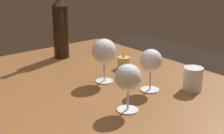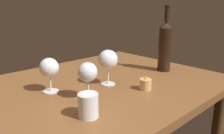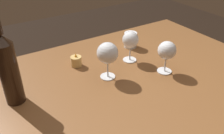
% 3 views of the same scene
% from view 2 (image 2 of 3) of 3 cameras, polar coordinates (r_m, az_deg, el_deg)
% --- Properties ---
extents(dining_table, '(1.30, 0.90, 0.74)m').
position_cam_2_polar(dining_table, '(1.09, -5.84, -9.17)').
color(dining_table, brown).
rests_on(dining_table, ground).
extents(wine_glass_left, '(0.08, 0.08, 0.15)m').
position_cam_2_polar(wine_glass_left, '(0.88, -6.14, -1.55)').
color(wine_glass_left, white).
rests_on(wine_glass_left, dining_table).
extents(wine_glass_right, '(0.09, 0.09, 0.16)m').
position_cam_2_polar(wine_glass_right, '(1.03, -1.01, 1.67)').
color(wine_glass_right, white).
rests_on(wine_glass_right, dining_table).
extents(wine_glass_centre, '(0.08, 0.08, 0.15)m').
position_cam_2_polar(wine_glass_centre, '(0.98, -15.49, -0.31)').
color(wine_glass_centre, white).
rests_on(wine_glass_centre, dining_table).
extents(wine_bottle, '(0.07, 0.07, 0.36)m').
position_cam_2_polar(wine_bottle, '(1.28, 13.17, 5.34)').
color(wine_bottle, black).
rests_on(wine_bottle, dining_table).
extents(water_tumbler, '(0.07, 0.07, 0.08)m').
position_cam_2_polar(water_tumbler, '(0.76, -5.99, -9.78)').
color(water_tumbler, white).
rests_on(water_tumbler, dining_table).
extents(votive_candle, '(0.05, 0.05, 0.07)m').
position_cam_2_polar(votive_candle, '(1.01, 8.39, -4.38)').
color(votive_candle, '#DBB266').
rests_on(votive_candle, dining_table).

